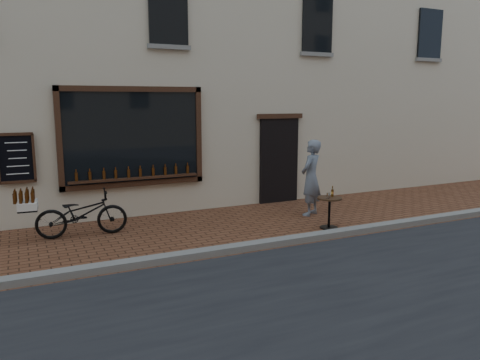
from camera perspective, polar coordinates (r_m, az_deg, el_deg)
name	(u,v)px	position (r m, az deg, el deg)	size (l,w,h in m)	color
ground	(283,248)	(8.67, 5.28, -8.26)	(90.00, 90.00, 0.00)	#59311D
kerb	(278,242)	(8.82, 4.62, -7.54)	(90.00, 0.25, 0.12)	slate
shop_building	(171,18)	(14.40, -8.45, 18.95)	(28.00, 6.20, 10.00)	#C3B39A
cargo_bicycle	(80,213)	(9.76, -18.94, -3.86)	(2.09, 0.73, 0.98)	black
bistro_table	(329,206)	(9.99, 10.86, -3.16)	(0.52, 0.52, 0.89)	black
pedestrian	(311,178)	(10.99, 8.65, 0.28)	(0.65, 0.42, 1.77)	slate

